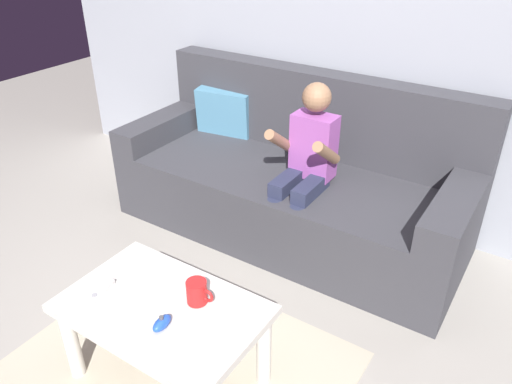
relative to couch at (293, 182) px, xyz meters
name	(u,v)px	position (x,y,z in m)	size (l,w,h in m)	color
ground_plane	(149,366)	(0.03, -1.28, -0.30)	(8.39, 8.39, 0.00)	#9E998E
wall_back	(338,3)	(0.03, 0.38, 0.95)	(4.19, 0.05, 2.50)	#999EA8
couch	(293,182)	(0.00, 0.00, 0.00)	(2.01, 0.80, 0.90)	#38383D
person_seated_on_couch	(305,164)	(0.17, -0.19, 0.24)	(0.32, 0.39, 0.96)	#282D47
coffee_table	(164,320)	(0.14, -1.27, 0.02)	(0.77, 0.49, 0.39)	beige
area_rug	(171,375)	(0.14, -1.27, -0.30)	(1.34, 1.15, 0.01)	#BCB299
game_remote_white_near_edge	(101,292)	(-0.10, -1.35, 0.10)	(0.07, 0.14, 0.03)	white
nunchuk_blue	(162,323)	(0.22, -1.35, 0.11)	(0.05, 0.09, 0.05)	blue
coffee_mug	(197,292)	(0.24, -1.18, 0.14)	(0.12, 0.08, 0.09)	red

